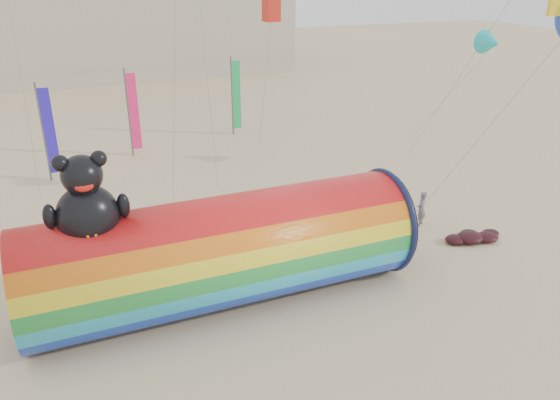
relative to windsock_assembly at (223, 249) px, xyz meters
name	(u,v)px	position (x,y,z in m)	size (l,w,h in m)	color
ground	(283,277)	(2.40, 0.54, -1.95)	(160.00, 160.00, 0.00)	#CCB58C
windsock_assembly	(223,249)	(0.00, 0.00, 0.00)	(12.72, 3.87, 5.87)	red
kite_handler	(421,209)	(9.66, 2.22, -1.16)	(0.57, 0.37, 1.56)	slate
fabric_bundle	(473,237)	(10.78, 0.11, -1.77)	(2.62, 1.35, 0.41)	#400B12
festival_banners	(146,112)	(0.61, 16.72, 0.69)	(12.31, 4.49, 5.20)	#59595E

